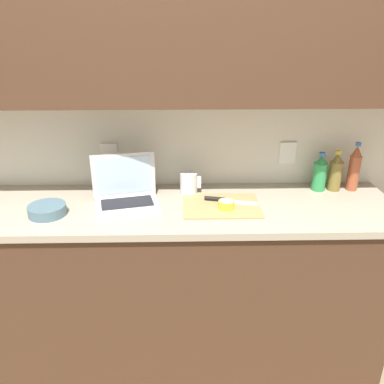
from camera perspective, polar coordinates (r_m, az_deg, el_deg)
name	(u,v)px	position (r m, az deg, el deg)	size (l,w,h in m)	color
ground_plane	(166,350)	(2.56, -3.66, -21.28)	(12.00, 12.00, 0.00)	#847056
wall_back	(160,71)	(2.06, -4.56, 16.57)	(5.20, 0.38, 2.60)	silver
counter_unit	(160,282)	(2.26, -4.48, -12.53)	(2.35, 0.58, 0.94)	#472D1E
laptop	(126,192)	(2.05, -9.27, -0.04)	(0.36, 0.29, 0.24)	silver
cutting_board	(221,206)	(2.02, 4.14, -1.93)	(0.38, 0.29, 0.01)	tan
knife	(222,200)	(2.05, 4.21, -1.09)	(0.27, 0.09, 0.02)	silver
lemon_half_cut	(226,205)	(1.97, 4.85, -1.77)	(0.08, 0.08, 0.04)	yellow
bottle_green_soda	(320,173)	(2.28, 17.50, 2.53)	(0.07, 0.07, 0.21)	#2D934C
bottle_oil_tall	(335,172)	(2.31, 19.50, 2.63)	(0.07, 0.07, 0.22)	olive
bottle_water_clear	(354,168)	(2.34, 21.82, 3.09)	(0.06, 0.06, 0.26)	#A34C2D
measuring_cup	(189,183)	(2.14, -0.46, 1.25)	(0.11, 0.09, 0.11)	silver
bowl_white	(47,210)	(2.04, -19.66, -2.40)	(0.18, 0.18, 0.05)	slate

